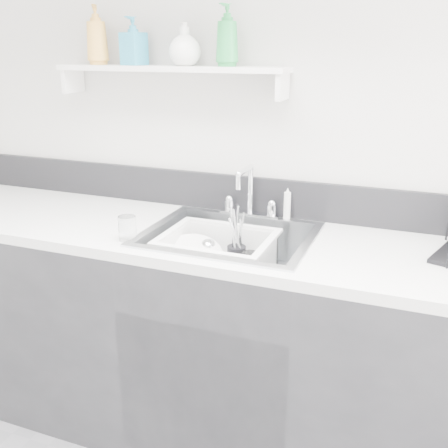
% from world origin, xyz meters
% --- Properties ---
extents(room_shell, '(3.50, 3.00, 2.60)m').
position_xyz_m(room_shell, '(0.00, 0.39, 1.68)').
color(room_shell, silver).
rests_on(room_shell, ground).
extents(counter_run, '(3.20, 0.62, 0.92)m').
position_xyz_m(counter_run, '(0.00, 1.19, 0.46)').
color(counter_run, '#252528').
rests_on(counter_run, ground).
extents(backsplash, '(3.20, 0.02, 0.16)m').
position_xyz_m(backsplash, '(0.00, 1.49, 1.00)').
color(backsplash, black).
rests_on(backsplash, counter_run).
extents(sink, '(0.64, 0.52, 0.20)m').
position_xyz_m(sink, '(0.00, 1.19, 0.83)').
color(sink, silver).
rests_on(sink, counter_run).
extents(faucet, '(0.26, 0.18, 0.23)m').
position_xyz_m(faucet, '(0.00, 1.44, 0.98)').
color(faucet, silver).
rests_on(faucet, counter_run).
extents(side_sprayer, '(0.03, 0.03, 0.14)m').
position_xyz_m(side_sprayer, '(0.16, 1.44, 0.99)').
color(side_sprayer, white).
rests_on(side_sprayer, counter_run).
extents(wall_shelf, '(1.00, 0.16, 0.12)m').
position_xyz_m(wall_shelf, '(-0.35, 1.42, 1.51)').
color(wall_shelf, silver).
rests_on(wall_shelf, room_shell).
extents(wash_tub, '(0.52, 0.48, 0.16)m').
position_xyz_m(wash_tub, '(-0.04, 1.18, 0.83)').
color(wash_tub, white).
rests_on(wash_tub, sink).
extents(plate_stack, '(0.28, 0.28, 0.11)m').
position_xyz_m(plate_stack, '(-0.13, 1.16, 0.80)').
color(plate_stack, white).
rests_on(plate_stack, wash_tub).
extents(utensil_cup, '(0.07, 0.07, 0.25)m').
position_xyz_m(utensil_cup, '(0.02, 1.23, 0.82)').
color(utensil_cup, black).
rests_on(utensil_cup, wash_tub).
extents(ladle, '(0.31, 0.24, 0.08)m').
position_xyz_m(ladle, '(-0.04, 1.21, 0.81)').
color(ladle, silver).
rests_on(ladle, wash_tub).
extents(tumbler_in_tub, '(0.06, 0.06, 0.09)m').
position_xyz_m(tumbler_in_tub, '(0.08, 1.20, 0.81)').
color(tumbler_in_tub, white).
rests_on(tumbler_in_tub, wash_tub).
extents(tumbler_counter, '(0.09, 0.09, 0.09)m').
position_xyz_m(tumbler_counter, '(-0.33, 1.00, 0.97)').
color(tumbler_counter, white).
rests_on(tumbler_counter, counter_run).
extents(bowl_small, '(0.12, 0.12, 0.03)m').
position_xyz_m(bowl_small, '(0.08, 1.10, 0.78)').
color(bowl_small, white).
rests_on(bowl_small, wash_tub).
extents(soap_bottle_a, '(0.12, 0.12, 0.24)m').
position_xyz_m(soap_bottle_a, '(-0.68, 1.40, 1.65)').
color(soap_bottle_a, gold).
rests_on(soap_bottle_a, wall_shelf).
extents(soap_bottle_b, '(0.10, 0.10, 0.19)m').
position_xyz_m(soap_bottle_b, '(-0.50, 1.40, 1.63)').
color(soap_bottle_b, teal).
rests_on(soap_bottle_b, wall_shelf).
extents(soap_bottle_c, '(0.13, 0.13, 0.16)m').
position_xyz_m(soap_bottle_c, '(-0.27, 1.40, 1.61)').
color(soap_bottle_c, white).
rests_on(soap_bottle_c, wall_shelf).
extents(soap_bottle_d, '(0.11, 0.11, 0.23)m').
position_xyz_m(soap_bottle_d, '(-0.09, 1.40, 1.65)').
color(soap_bottle_d, '#218D3F').
rests_on(soap_bottle_d, wall_shelf).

